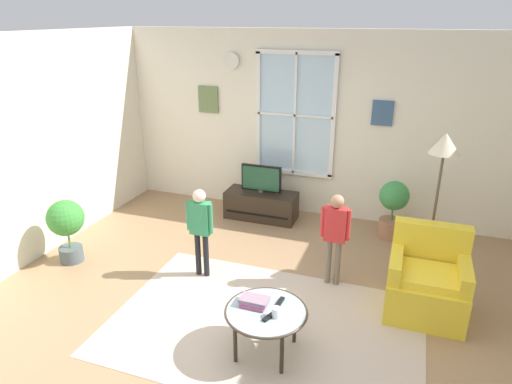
{
  "coord_description": "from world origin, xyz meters",
  "views": [
    {
      "loc": [
        1.33,
        -3.5,
        2.86
      ],
      "look_at": [
        -0.22,
        0.9,
        1.03
      ],
      "focal_mm": 31.8,
      "sensor_mm": 36.0,
      "label": 1
    }
  ],
  "objects_px": {
    "television": "(261,178)",
    "potted_plant_by_window": "(393,206)",
    "potted_plant_corner": "(66,223)",
    "person_red_shirt": "(335,229)",
    "armchair": "(427,282)",
    "cup": "(276,312)",
    "remote_near_books": "(280,302)",
    "person_green_shirt": "(200,223)",
    "tv_stand": "(261,205)",
    "book_stack": "(255,301)",
    "floor_lamp": "(443,159)",
    "coffee_table": "(266,313)",
    "remote_near_cup": "(269,317)"
  },
  "relations": [
    {
      "from": "book_stack",
      "to": "remote_near_cup",
      "type": "bearing_deg",
      "value": -37.48
    },
    {
      "from": "cup",
      "to": "potted_plant_corner",
      "type": "relative_size",
      "value": 0.11
    },
    {
      "from": "armchair",
      "to": "book_stack",
      "type": "bearing_deg",
      "value": -143.33
    },
    {
      "from": "person_green_shirt",
      "to": "potted_plant_by_window",
      "type": "xyz_separation_m",
      "value": [
        2.0,
        1.75,
        -0.21
      ]
    },
    {
      "from": "remote_near_books",
      "to": "cup",
      "type": "bearing_deg",
      "value": -83.06
    },
    {
      "from": "book_stack",
      "to": "cup",
      "type": "height_order",
      "value": "cup"
    },
    {
      "from": "coffee_table",
      "to": "person_red_shirt",
      "type": "bearing_deg",
      "value": 74.84
    },
    {
      "from": "coffee_table",
      "to": "cup",
      "type": "relative_size",
      "value": 7.99
    },
    {
      "from": "tv_stand",
      "to": "coffee_table",
      "type": "relative_size",
      "value": 1.43
    },
    {
      "from": "cup",
      "to": "television",
      "type": "bearing_deg",
      "value": 111.23
    },
    {
      "from": "armchair",
      "to": "person_red_shirt",
      "type": "relative_size",
      "value": 0.8
    },
    {
      "from": "tv_stand",
      "to": "potted_plant_corner",
      "type": "height_order",
      "value": "potted_plant_corner"
    },
    {
      "from": "coffee_table",
      "to": "potted_plant_corner",
      "type": "xyz_separation_m",
      "value": [
        -2.78,
        0.75,
        0.1
      ]
    },
    {
      "from": "potted_plant_by_window",
      "to": "potted_plant_corner",
      "type": "xyz_separation_m",
      "value": [
        -3.68,
        -1.99,
        0.05
      ]
    },
    {
      "from": "person_green_shirt",
      "to": "television",
      "type": "bearing_deg",
      "value": 85.82
    },
    {
      "from": "remote_near_books",
      "to": "person_green_shirt",
      "type": "height_order",
      "value": "person_green_shirt"
    },
    {
      "from": "book_stack",
      "to": "remote_near_cup",
      "type": "distance_m",
      "value": 0.23
    },
    {
      "from": "person_red_shirt",
      "to": "floor_lamp",
      "type": "relative_size",
      "value": 0.64
    },
    {
      "from": "television",
      "to": "potted_plant_by_window",
      "type": "height_order",
      "value": "television"
    },
    {
      "from": "remote_near_cup",
      "to": "potted_plant_by_window",
      "type": "bearing_deg",
      "value": 73.45
    },
    {
      "from": "television",
      "to": "cup",
      "type": "bearing_deg",
      "value": -68.77
    },
    {
      "from": "person_red_shirt",
      "to": "tv_stand",
      "type": "bearing_deg",
      "value": 133.12
    },
    {
      "from": "book_stack",
      "to": "person_red_shirt",
      "type": "height_order",
      "value": "person_red_shirt"
    },
    {
      "from": "television",
      "to": "coffee_table",
      "type": "distance_m",
      "value": 2.92
    },
    {
      "from": "television",
      "to": "cup",
      "type": "xyz_separation_m",
      "value": [
        1.09,
        -2.79,
        -0.14
      ]
    },
    {
      "from": "armchair",
      "to": "coffee_table",
      "type": "distance_m",
      "value": 1.76
    },
    {
      "from": "coffee_table",
      "to": "potted_plant_by_window",
      "type": "xyz_separation_m",
      "value": [
        0.9,
        2.74,
        0.05
      ]
    },
    {
      "from": "armchair",
      "to": "remote_near_books",
      "type": "distance_m",
      "value": 1.61
    },
    {
      "from": "television",
      "to": "person_green_shirt",
      "type": "bearing_deg",
      "value": -94.18
    },
    {
      "from": "cup",
      "to": "remote_near_cup",
      "type": "relative_size",
      "value": 0.66
    },
    {
      "from": "remote_near_books",
      "to": "tv_stand",
      "type": "bearing_deg",
      "value": 112.26
    },
    {
      "from": "person_red_shirt",
      "to": "potted_plant_by_window",
      "type": "relative_size",
      "value": 1.35
    },
    {
      "from": "potted_plant_by_window",
      "to": "coffee_table",
      "type": "bearing_deg",
      "value": -108.1
    },
    {
      "from": "remote_near_books",
      "to": "potted_plant_by_window",
      "type": "height_order",
      "value": "potted_plant_by_window"
    },
    {
      "from": "television",
      "to": "armchair",
      "type": "height_order",
      "value": "armchair"
    },
    {
      "from": "television",
      "to": "remote_near_books",
      "type": "distance_m",
      "value": 2.8
    },
    {
      "from": "floor_lamp",
      "to": "armchair",
      "type": "bearing_deg",
      "value": -91.42
    },
    {
      "from": "person_red_shirt",
      "to": "remote_near_cup",
      "type": "bearing_deg",
      "value": -102.11
    },
    {
      "from": "remote_near_cup",
      "to": "potted_plant_corner",
      "type": "bearing_deg",
      "value": 163.56
    },
    {
      "from": "tv_stand",
      "to": "book_stack",
      "type": "bearing_deg",
      "value": -72.42
    },
    {
      "from": "television",
      "to": "armchair",
      "type": "xyz_separation_m",
      "value": [
        2.32,
        -1.6,
        -0.3
      ]
    },
    {
      "from": "coffee_table",
      "to": "potted_plant_corner",
      "type": "bearing_deg",
      "value": 164.93
    },
    {
      "from": "cup",
      "to": "remote_near_books",
      "type": "height_order",
      "value": "cup"
    },
    {
      "from": "television",
      "to": "cup",
      "type": "relative_size",
      "value": 6.47
    },
    {
      "from": "coffee_table",
      "to": "person_red_shirt",
      "type": "height_order",
      "value": "person_red_shirt"
    },
    {
      "from": "tv_stand",
      "to": "cup",
      "type": "xyz_separation_m",
      "value": [
        1.09,
        -2.8,
        0.28
      ]
    },
    {
      "from": "remote_near_cup",
      "to": "potted_plant_by_window",
      "type": "height_order",
      "value": "potted_plant_by_window"
    },
    {
      "from": "television",
      "to": "remote_near_books",
      "type": "relative_size",
      "value": 4.28
    },
    {
      "from": "cup",
      "to": "person_red_shirt",
      "type": "height_order",
      "value": "person_red_shirt"
    },
    {
      "from": "floor_lamp",
      "to": "remote_near_books",
      "type": "bearing_deg",
      "value": -126.92
    }
  ]
}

